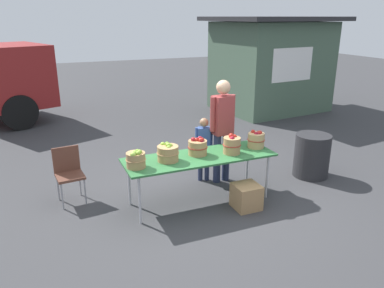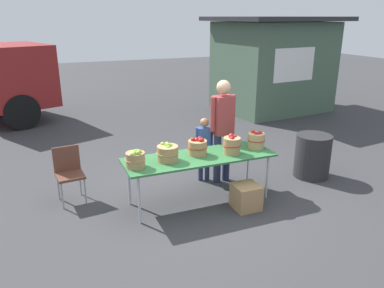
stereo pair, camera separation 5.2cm
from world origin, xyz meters
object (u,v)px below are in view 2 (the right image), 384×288
at_px(vendor_adult, 223,124).
at_px(produce_crate, 246,197).
at_px(apple_basket_red_0, 198,147).
at_px(apple_basket_red_1, 232,145).
at_px(apple_basket_red_2, 256,140).
at_px(apple_basket_green_0, 135,159).
at_px(apple_basket_green_1, 168,153).
at_px(folding_chair, 69,170).
at_px(market_table, 199,159).
at_px(child_customer, 204,144).
at_px(trash_barrel, 312,156).

distance_m(vendor_adult, produce_crate, 1.34).
bearing_deg(apple_basket_red_0, apple_basket_red_1, -16.50).
height_order(apple_basket_red_2, produce_crate, apple_basket_red_2).
xyz_separation_m(apple_basket_red_0, produce_crate, (0.56, -0.55, -0.69)).
bearing_deg(apple_basket_red_2, apple_basket_green_0, -177.57).
bearing_deg(apple_basket_green_0, apple_basket_red_2, 2.43).
distance_m(apple_basket_green_0, apple_basket_green_1, 0.50).
xyz_separation_m(apple_basket_red_0, folding_chair, (-1.85, 0.72, -0.37)).
height_order(market_table, apple_basket_green_1, apple_basket_green_1).
relative_size(market_table, produce_crate, 6.10).
relative_size(apple_basket_red_1, folding_chair, 0.36).
distance_m(apple_basket_red_0, vendor_adult, 0.83).
xyz_separation_m(apple_basket_red_0, child_customer, (0.38, 0.62, -0.21)).
height_order(child_customer, trash_barrel, child_customer).
height_order(vendor_adult, folding_chair, vendor_adult).
xyz_separation_m(folding_chair, trash_barrel, (4.11, -0.67, -0.12)).
height_order(market_table, vendor_adult, vendor_adult).
distance_m(apple_basket_red_1, produce_crate, 0.81).
bearing_deg(apple_basket_red_1, apple_basket_green_1, 175.48).
relative_size(apple_basket_green_0, apple_basket_red_0, 0.94).
distance_m(child_customer, trash_barrel, 1.98).
bearing_deg(child_customer, trash_barrel, -177.37).
bearing_deg(apple_basket_red_2, vendor_adult, 122.52).
bearing_deg(apple_basket_red_0, apple_basket_red_2, -3.23).
height_order(apple_basket_green_0, apple_basket_green_1, apple_basket_green_1).
relative_size(market_table, apple_basket_red_1, 7.41).
bearing_deg(market_table, apple_basket_red_0, 87.14).
distance_m(apple_basket_green_0, folding_chair, 1.27).
height_order(apple_basket_red_0, apple_basket_red_2, apple_basket_red_2).
distance_m(apple_basket_red_0, produce_crate, 1.04).
bearing_deg(apple_basket_red_2, trash_barrel, 5.02).
xyz_separation_m(apple_basket_green_0, apple_basket_red_2, (2.00, 0.08, 0.01)).
bearing_deg(produce_crate, apple_basket_red_1, 97.48).
bearing_deg(apple_basket_red_1, trash_barrel, 6.63).
height_order(market_table, trash_barrel, trash_barrel).
xyz_separation_m(apple_basket_green_1, apple_basket_red_2, (1.50, 0.01, 0.01)).
bearing_deg(folding_chair, produce_crate, -33.69).
distance_m(apple_basket_green_0, child_customer, 1.59).
xyz_separation_m(apple_basket_red_2, trash_barrel, (1.26, 0.11, -0.49)).
relative_size(apple_basket_red_1, produce_crate, 0.82).
bearing_deg(apple_basket_red_0, market_table, -92.86).
bearing_deg(child_customer, apple_basket_green_0, 48.22).
bearing_deg(folding_chair, trash_barrel, -15.02).
bearing_deg(child_customer, apple_basket_green_1, 57.19).
bearing_deg(apple_basket_red_0, apple_basket_green_0, -171.99).
distance_m(apple_basket_red_1, vendor_adult, 0.66).
bearing_deg(trash_barrel, apple_basket_green_1, -177.43).
distance_m(apple_basket_green_1, vendor_adult, 1.29).
bearing_deg(apple_basket_green_1, apple_basket_red_1, -4.52).
relative_size(apple_basket_green_0, apple_basket_green_1, 0.87).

